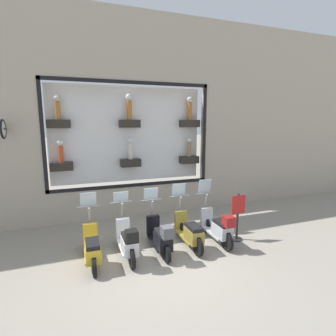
% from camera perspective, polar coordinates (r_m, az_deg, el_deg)
% --- Properties ---
extents(ground_plane, '(120.00, 120.00, 0.00)m').
position_cam_1_polar(ground_plane, '(7.07, -1.32, -19.46)').
color(ground_plane, gray).
extents(building_facade, '(1.21, 36.00, 7.22)m').
position_cam_1_polar(building_facade, '(9.65, -8.26, 10.97)').
color(building_facade, '#ADA08E').
rests_on(building_facade, ground_plane).
extents(scooter_silver_0, '(1.81, 0.60, 1.72)m').
position_cam_1_polar(scooter_silver_0, '(7.88, 10.83, -12.49)').
color(scooter_silver_0, black).
rests_on(scooter_silver_0, ground_plane).
extents(scooter_olive_1, '(1.81, 0.60, 1.66)m').
position_cam_1_polar(scooter_olive_1, '(7.57, 4.68, -13.66)').
color(scooter_olive_1, black).
rests_on(scooter_olive_1, ground_plane).
extents(scooter_black_2, '(1.79, 0.61, 1.59)m').
position_cam_1_polar(scooter_black_2, '(7.21, -1.66, -14.73)').
color(scooter_black_2, black).
rests_on(scooter_black_2, ground_plane).
extents(scooter_white_3, '(1.80, 0.60, 1.56)m').
position_cam_1_polar(scooter_white_3, '(7.02, -8.76, -15.45)').
color(scooter_white_3, black).
rests_on(scooter_white_3, ground_plane).
extents(scooter_yellow_4, '(1.79, 0.60, 1.62)m').
position_cam_1_polar(scooter_yellow_4, '(7.01, -16.18, -16.31)').
color(scooter_yellow_4, black).
rests_on(scooter_yellow_4, ground_plane).
extents(shop_sign_post, '(0.36, 0.45, 1.42)m').
position_cam_1_polar(shop_sign_post, '(8.12, 14.93, -9.99)').
color(shop_sign_post, '#232326').
rests_on(shop_sign_post, ground_plane).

